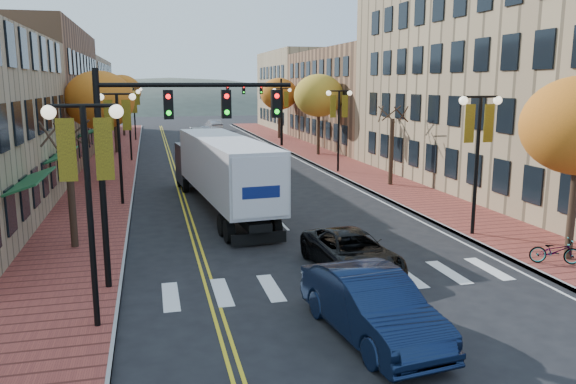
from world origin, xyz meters
TOP-DOWN VIEW (x-y plane):
  - ground at (0.00, 0.00)m, footprint 200.00×200.00m
  - sidewalk_left at (-9.00, 32.50)m, footprint 4.00×85.00m
  - sidewalk_right at (9.00, 32.50)m, footprint 4.00×85.00m
  - building_left_mid at (-17.00, 36.00)m, footprint 12.00×24.00m
  - building_left_far at (-17.00, 61.00)m, footprint 12.00×26.00m
  - building_right_near at (18.50, 16.00)m, footprint 15.00×28.00m
  - building_right_mid at (18.50, 42.00)m, footprint 15.00×24.00m
  - building_right_far at (18.50, 64.00)m, footprint 15.00×20.00m
  - tree_left_a at (-9.00, 8.00)m, footprint 0.28×0.28m
  - tree_left_b at (-9.00, 24.00)m, footprint 4.48×4.48m
  - tree_left_c at (-9.00, 40.00)m, footprint 4.16×4.16m
  - tree_left_d at (-9.00, 58.00)m, footprint 4.61×4.61m
  - tree_right_b at (9.00, 18.00)m, footprint 0.28×0.28m
  - tree_right_c at (9.00, 34.00)m, footprint 4.48×4.48m
  - tree_right_d at (9.00, 50.00)m, footprint 4.35×4.35m
  - lamp_left_a at (-7.50, 0.00)m, footprint 1.96×0.36m
  - lamp_left_b at (-7.50, 16.00)m, footprint 1.96×0.36m
  - lamp_left_c at (-7.50, 34.00)m, footprint 1.96×0.36m
  - lamp_left_d at (-7.50, 52.00)m, footprint 1.96×0.36m
  - lamp_right_a at (7.50, 6.00)m, footprint 1.96×0.36m
  - lamp_right_b at (7.50, 24.00)m, footprint 1.96×0.36m
  - lamp_right_c at (7.50, 42.00)m, footprint 1.96×0.36m
  - traffic_mast_near at (-5.48, 3.00)m, footprint 6.10×0.35m
  - traffic_mast_far at (5.48, 42.00)m, footprint 6.10×0.34m
  - semi_truck at (-2.44, 13.93)m, footprint 3.89×15.66m
  - navy_sedan at (-0.50, -2.12)m, footprint 2.51×5.52m
  - black_suv at (0.82, 2.97)m, footprint 2.68×5.24m
  - car_far_white at (-0.50, 50.42)m, footprint 2.42×4.98m
  - car_far_silver at (0.88, 55.78)m, footprint 1.87×4.29m
  - car_far_oncoming at (2.93, 64.79)m, footprint 2.09×4.66m
  - bicycle at (8.10, 1.60)m, footprint 1.87×1.26m

SIDE VIEW (x-z plane):
  - ground at x=0.00m, z-range 0.00..0.00m
  - sidewalk_left at x=-9.00m, z-range 0.00..0.15m
  - sidewalk_right at x=9.00m, z-range 0.00..0.15m
  - car_far_silver at x=0.88m, z-range 0.00..1.23m
  - bicycle at x=8.10m, z-range 0.15..1.08m
  - black_suv at x=0.82m, z-range 0.00..1.42m
  - car_far_oncoming at x=2.93m, z-range 0.00..1.48m
  - car_far_white at x=-0.50m, z-range 0.00..1.64m
  - navy_sedan at x=-0.50m, z-range 0.00..1.76m
  - tree_left_a at x=-9.00m, z-range 0.15..4.35m
  - tree_right_b at x=9.00m, z-range 0.15..4.35m
  - semi_truck at x=-2.44m, z-range 0.33..4.20m
  - lamp_left_a at x=-7.50m, z-range 1.27..7.32m
  - lamp_left_b at x=-7.50m, z-range 1.27..7.32m
  - lamp_left_c at x=-7.50m, z-range 1.27..7.32m
  - lamp_left_d at x=-7.50m, z-range 1.27..7.32m
  - lamp_right_a at x=7.50m, z-range 1.27..7.32m
  - lamp_right_b at x=7.50m, z-range 1.27..7.32m
  - lamp_right_c at x=7.50m, z-range 1.27..7.32m
  - building_left_far at x=-17.00m, z-range 0.00..9.50m
  - traffic_mast_near at x=-5.48m, z-range 1.42..8.42m
  - traffic_mast_far at x=5.48m, z-range 1.42..8.42m
  - building_right_mid at x=18.50m, z-range 0.00..10.00m
  - tree_left_c at x=-9.00m, z-range 1.71..8.40m
  - tree_right_d at x=9.00m, z-range 1.79..8.79m
  - tree_left_b at x=-9.00m, z-range 1.84..9.05m
  - tree_right_c at x=9.00m, z-range 1.84..9.05m
  - building_left_mid at x=-17.00m, z-range 0.00..11.00m
  - building_right_far at x=18.50m, z-range 0.00..11.00m
  - tree_left_d at x=-9.00m, z-range 1.89..9.31m
  - building_right_near at x=18.50m, z-range 0.00..15.00m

